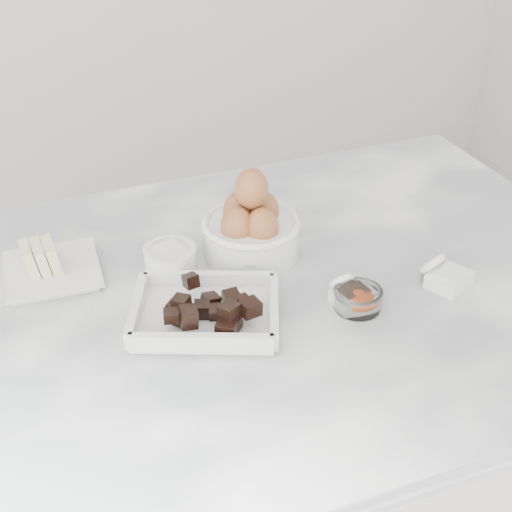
{
  "coord_description": "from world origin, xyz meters",
  "views": [
    {
      "loc": [
        -0.31,
        -0.82,
        1.58
      ],
      "look_at": [
        0.02,
        0.03,
        0.98
      ],
      "focal_mm": 50.0,
      "sensor_mm": 36.0,
      "label": 1
    }
  ],
  "objects_px": {
    "vanilla_spoon": "(350,293)",
    "salt_spoon": "(445,275)",
    "sugar_ramekin": "(170,260)",
    "egg_bowl": "(251,228)",
    "zest_bowl": "(358,298)",
    "honey_bowl": "(250,260)",
    "butter_plate": "(50,265)",
    "chocolate_dish": "(205,308)"
  },
  "relations": [
    {
      "from": "sugar_ramekin",
      "to": "egg_bowl",
      "type": "height_order",
      "value": "egg_bowl"
    },
    {
      "from": "butter_plate",
      "to": "sugar_ramekin",
      "type": "distance_m",
      "value": 0.19
    },
    {
      "from": "chocolate_dish",
      "to": "honey_bowl",
      "type": "height_order",
      "value": "chocolate_dish"
    },
    {
      "from": "salt_spoon",
      "to": "honey_bowl",
      "type": "bearing_deg",
      "value": 150.76
    },
    {
      "from": "vanilla_spoon",
      "to": "salt_spoon",
      "type": "height_order",
      "value": "salt_spoon"
    },
    {
      "from": "honey_bowl",
      "to": "salt_spoon",
      "type": "bearing_deg",
      "value": -29.24
    },
    {
      "from": "butter_plate",
      "to": "honey_bowl",
      "type": "xyz_separation_m",
      "value": [
        0.3,
        -0.09,
        -0.0
      ]
    },
    {
      "from": "chocolate_dish",
      "to": "sugar_ramekin",
      "type": "bearing_deg",
      "value": 96.11
    },
    {
      "from": "sugar_ramekin",
      "to": "butter_plate",
      "type": "bearing_deg",
      "value": 159.6
    },
    {
      "from": "egg_bowl",
      "to": "zest_bowl",
      "type": "xyz_separation_m",
      "value": [
        0.09,
        -0.19,
        -0.03
      ]
    },
    {
      "from": "butter_plate",
      "to": "sugar_ramekin",
      "type": "xyz_separation_m",
      "value": [
        0.18,
        -0.07,
        0.01
      ]
    },
    {
      "from": "butter_plate",
      "to": "vanilla_spoon",
      "type": "height_order",
      "value": "butter_plate"
    },
    {
      "from": "honey_bowl",
      "to": "chocolate_dish",
      "type": "bearing_deg",
      "value": -136.4
    },
    {
      "from": "chocolate_dish",
      "to": "zest_bowl",
      "type": "bearing_deg",
      "value": -12.87
    },
    {
      "from": "honey_bowl",
      "to": "zest_bowl",
      "type": "relative_size",
      "value": 0.97
    },
    {
      "from": "butter_plate",
      "to": "zest_bowl",
      "type": "xyz_separation_m",
      "value": [
        0.41,
        -0.25,
        -0.0
      ]
    },
    {
      "from": "chocolate_dish",
      "to": "salt_spoon",
      "type": "relative_size",
      "value": 2.74
    },
    {
      "from": "chocolate_dish",
      "to": "zest_bowl",
      "type": "relative_size",
      "value": 3.42
    },
    {
      "from": "egg_bowl",
      "to": "honey_bowl",
      "type": "distance_m",
      "value": 0.05
    },
    {
      "from": "zest_bowl",
      "to": "salt_spoon",
      "type": "distance_m",
      "value": 0.15
    },
    {
      "from": "sugar_ramekin",
      "to": "vanilla_spoon",
      "type": "bearing_deg",
      "value": -35.7
    },
    {
      "from": "sugar_ramekin",
      "to": "salt_spoon",
      "type": "bearing_deg",
      "value": -24.65
    },
    {
      "from": "honey_bowl",
      "to": "vanilla_spoon",
      "type": "height_order",
      "value": "vanilla_spoon"
    },
    {
      "from": "vanilla_spoon",
      "to": "salt_spoon",
      "type": "xyz_separation_m",
      "value": [
        0.16,
        -0.01,
        0.0
      ]
    },
    {
      "from": "zest_bowl",
      "to": "salt_spoon",
      "type": "xyz_separation_m",
      "value": [
        0.15,
        0.0,
        -0.0
      ]
    },
    {
      "from": "honey_bowl",
      "to": "egg_bowl",
      "type": "bearing_deg",
      "value": 67.79
    },
    {
      "from": "salt_spoon",
      "to": "butter_plate",
      "type": "bearing_deg",
      "value": 156.66
    },
    {
      "from": "chocolate_dish",
      "to": "vanilla_spoon",
      "type": "bearing_deg",
      "value": -8.54
    },
    {
      "from": "butter_plate",
      "to": "honey_bowl",
      "type": "distance_m",
      "value": 0.31
    },
    {
      "from": "chocolate_dish",
      "to": "butter_plate",
      "type": "distance_m",
      "value": 0.27
    },
    {
      "from": "egg_bowl",
      "to": "vanilla_spoon",
      "type": "relative_size",
      "value": 2.13
    },
    {
      "from": "butter_plate",
      "to": "zest_bowl",
      "type": "bearing_deg",
      "value": -31.17
    },
    {
      "from": "butter_plate",
      "to": "zest_bowl",
      "type": "height_order",
      "value": "butter_plate"
    },
    {
      "from": "egg_bowl",
      "to": "zest_bowl",
      "type": "height_order",
      "value": "egg_bowl"
    },
    {
      "from": "honey_bowl",
      "to": "salt_spoon",
      "type": "xyz_separation_m",
      "value": [
        0.26,
        -0.15,
        -0.0
      ]
    },
    {
      "from": "butter_plate",
      "to": "salt_spoon",
      "type": "bearing_deg",
      "value": -23.34
    },
    {
      "from": "sugar_ramekin",
      "to": "egg_bowl",
      "type": "relative_size",
      "value": 0.51
    },
    {
      "from": "butter_plate",
      "to": "salt_spoon",
      "type": "distance_m",
      "value": 0.61
    },
    {
      "from": "egg_bowl",
      "to": "vanilla_spoon",
      "type": "distance_m",
      "value": 0.2
    },
    {
      "from": "egg_bowl",
      "to": "salt_spoon",
      "type": "bearing_deg",
      "value": -37.13
    },
    {
      "from": "sugar_ramekin",
      "to": "chocolate_dish",
      "type": "bearing_deg",
      "value": -83.89
    },
    {
      "from": "sugar_ramekin",
      "to": "salt_spoon",
      "type": "xyz_separation_m",
      "value": [
        0.38,
        -0.18,
        -0.01
      ]
    }
  ]
}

